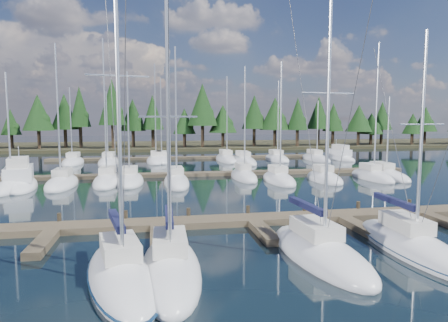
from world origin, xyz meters
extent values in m
plane|color=black|center=(0.00, 30.00, 0.00)|extent=(260.00, 260.00, 0.00)
cube|color=#2D2A19|center=(0.00, 90.00, 0.30)|extent=(220.00, 30.00, 0.60)
cube|color=brown|center=(0.00, 18.00, 0.20)|extent=(44.00, 2.00, 0.40)
cube|color=brown|center=(-12.00, 15.00, 0.20)|extent=(0.90, 4.00, 0.40)
cube|color=brown|center=(-6.00, 15.00, 0.20)|extent=(0.90, 4.00, 0.40)
cube|color=brown|center=(0.00, 15.00, 0.20)|extent=(0.90, 4.00, 0.40)
cube|color=brown|center=(6.00, 15.00, 0.20)|extent=(0.90, 4.00, 0.40)
cylinder|color=#32291C|center=(-12.00, 19.00, 0.45)|extent=(0.26, 0.26, 0.90)
cylinder|color=#32291C|center=(-8.00, 19.00, 0.45)|extent=(0.26, 0.26, 0.90)
cylinder|color=#32291C|center=(-4.00, 19.00, 0.45)|extent=(0.26, 0.26, 0.90)
cylinder|color=#32291C|center=(0.00, 19.00, 0.45)|extent=(0.26, 0.26, 0.90)
cylinder|color=#32291C|center=(4.00, 19.00, 0.45)|extent=(0.26, 0.26, 0.90)
cylinder|color=#32291C|center=(8.00, 19.00, 0.45)|extent=(0.26, 0.26, 0.90)
cylinder|color=#32291C|center=(12.00, 19.00, 0.45)|extent=(0.26, 0.26, 0.90)
cube|color=brown|center=(0.00, 40.00, 0.20)|extent=(50.00, 1.80, 0.40)
cube|color=brown|center=(0.00, 60.00, 0.20)|extent=(46.00, 1.80, 0.40)
ellipsoid|color=silver|center=(-7.57, 9.75, 0.15)|extent=(4.24, 8.69, 1.90)
cube|color=beige|center=(-7.65, 10.16, 1.35)|extent=(1.95, 2.90, 0.70)
cylinder|color=silver|center=(-7.48, 9.34, 7.66)|extent=(0.19, 0.19, 13.33)
cylinder|color=silver|center=(-7.85, 11.14, 2.10)|extent=(0.85, 3.61, 0.12)
cube|color=#121433|center=(-7.85, 11.14, 2.25)|extent=(1.04, 3.50, 0.30)
cylinder|color=silver|center=(-7.48, 9.34, 8.33)|extent=(2.33, 0.54, 0.07)
cylinder|color=#3F3F44|center=(-7.12, 7.59, 7.51)|extent=(0.75, 3.54, 13.64)
cylinder|color=#3F3F44|center=(-7.92, 11.50, 7.51)|extent=(0.92, 4.36, 13.64)
ellipsoid|color=#0C233F|center=(-7.57, 9.75, 0.22)|extent=(4.41, 9.03, 0.18)
ellipsoid|color=silver|center=(-5.57, 10.13, 0.15)|extent=(2.81, 8.57, 1.90)
cube|color=beige|center=(-5.56, 10.55, 1.35)|extent=(1.50, 2.76, 0.70)
cylinder|color=silver|center=(-5.58, 9.70, 6.26)|extent=(0.16, 0.16, 10.51)
cylinder|color=silver|center=(-5.54, 11.57, 2.10)|extent=(0.21, 3.75, 0.12)
cube|color=#121433|center=(-5.54, 11.57, 2.25)|extent=(0.43, 3.58, 0.30)
cylinder|color=silver|center=(-5.58, 9.70, 6.78)|extent=(2.35, 0.13, 0.07)
cylinder|color=#3F3F44|center=(-5.63, 7.87, 6.11)|extent=(0.12, 3.69, 10.82)
cylinder|color=#3F3F44|center=(-5.53, 11.96, 6.11)|extent=(0.14, 4.54, 10.83)
ellipsoid|color=silver|center=(1.63, 11.02, 0.15)|extent=(3.57, 8.96, 1.90)
cube|color=beige|center=(1.60, 11.46, 1.35)|extent=(1.80, 2.92, 0.70)
cylinder|color=silver|center=(1.67, 10.58, 7.23)|extent=(0.17, 0.17, 12.47)
cylinder|color=silver|center=(1.51, 12.50, 2.10)|extent=(0.42, 3.85, 0.12)
cube|color=#121433|center=(1.51, 12.50, 2.25)|extent=(0.64, 3.69, 0.30)
cylinder|color=silver|center=(1.67, 10.58, 7.86)|extent=(2.59, 0.28, 0.07)
cylinder|color=#3F3F44|center=(1.82, 8.71, 7.08)|extent=(0.33, 3.78, 12.77)
cylinder|color=#3F3F44|center=(1.48, 12.90, 7.08)|extent=(0.40, 4.66, 12.78)
ellipsoid|color=silver|center=(6.59, 11.18, 0.15)|extent=(2.89, 9.30, 1.90)
cube|color=beige|center=(6.61, 11.64, 1.35)|extent=(1.52, 3.00, 0.70)
cylinder|color=silver|center=(6.58, 10.72, 5.94)|extent=(0.17, 0.17, 9.88)
cylinder|color=silver|center=(6.65, 12.75, 2.10)|extent=(0.26, 4.06, 0.12)
cube|color=#121433|center=(6.65, 12.75, 2.25)|extent=(0.49, 3.88, 0.30)
cylinder|color=silver|center=(6.58, 10.72, 6.43)|extent=(2.31, 0.15, 0.07)
cylinder|color=#3F3F44|center=(6.66, 13.16, 5.79)|extent=(0.21, 4.91, 10.19)
ellipsoid|color=#0C233F|center=(6.59, 11.18, 0.22)|extent=(3.01, 9.68, 0.18)
ellipsoid|color=silver|center=(-19.46, 34.14, 0.15)|extent=(2.60, 8.60, 1.90)
cube|color=beige|center=(-19.46, 34.57, 1.35)|extent=(1.43, 2.75, 0.70)
cylinder|color=silver|center=(-19.46, 33.71, 5.99)|extent=(0.16, 0.16, 9.98)
ellipsoid|color=silver|center=(-15.24, 35.07, 0.15)|extent=(2.77, 8.44, 1.90)
cube|color=beige|center=(-15.24, 35.49, 1.35)|extent=(1.52, 2.70, 0.70)
cylinder|color=silver|center=(-15.24, 34.65, 7.44)|extent=(0.16, 0.16, 12.88)
ellipsoid|color=silver|center=(-10.93, 35.88, 0.15)|extent=(2.76, 8.80, 1.90)
cube|color=beige|center=(-10.93, 36.32, 1.35)|extent=(1.52, 2.82, 0.70)
cylinder|color=silver|center=(-10.93, 35.44, 7.82)|extent=(0.16, 0.16, 13.64)
ellipsoid|color=silver|center=(-8.65, 35.79, 0.15)|extent=(2.82, 8.17, 1.90)
cube|color=beige|center=(-8.65, 36.19, 1.35)|extent=(1.55, 2.61, 0.70)
cylinder|color=silver|center=(-8.65, 35.38, 6.24)|extent=(0.16, 0.16, 10.48)
ellipsoid|color=silver|center=(-3.88, 34.37, 0.15)|extent=(2.52, 9.27, 1.90)
cube|color=beige|center=(-3.88, 34.84, 1.35)|extent=(1.38, 2.97, 0.70)
cylinder|color=silver|center=(-3.88, 33.91, 7.41)|extent=(0.16, 0.16, 12.82)
ellipsoid|color=silver|center=(3.82, 36.89, 0.15)|extent=(2.46, 8.01, 1.90)
cube|color=beige|center=(3.82, 37.29, 1.35)|extent=(1.35, 2.56, 0.70)
cylinder|color=silver|center=(3.82, 36.49, 6.69)|extent=(0.16, 0.16, 11.38)
ellipsoid|color=silver|center=(6.96, 33.83, 0.15)|extent=(2.69, 7.83, 1.90)
cube|color=beige|center=(6.96, 34.22, 1.35)|extent=(1.48, 2.51, 0.70)
cylinder|color=silver|center=(6.96, 33.44, 6.78)|extent=(0.16, 0.16, 11.55)
ellipsoid|color=silver|center=(12.05, 33.69, 0.15)|extent=(2.81, 7.09, 1.90)
cube|color=beige|center=(12.05, 34.05, 1.35)|extent=(1.55, 2.27, 0.70)
cylinder|color=silver|center=(12.05, 33.34, 7.65)|extent=(0.16, 0.16, 13.30)
ellipsoid|color=silver|center=(17.87, 34.01, 0.15)|extent=(2.43, 8.04, 1.90)
cube|color=beige|center=(17.87, 34.41, 1.35)|extent=(1.34, 2.57, 0.70)
cylinder|color=silver|center=(17.87, 33.61, 7.92)|extent=(0.16, 0.16, 13.84)
ellipsoid|color=silver|center=(19.92, 34.92, 0.15)|extent=(2.60, 9.40, 1.90)
cube|color=beige|center=(19.92, 35.39, 1.35)|extent=(1.43, 3.01, 0.70)
cylinder|color=silver|center=(19.92, 34.45, 5.09)|extent=(0.16, 0.16, 8.17)
ellipsoid|color=silver|center=(-18.02, 55.65, 0.15)|extent=(2.89, 8.54, 1.90)
cube|color=beige|center=(-18.02, 56.08, 1.35)|extent=(1.59, 2.73, 0.70)
cylinder|color=silver|center=(-18.02, 55.22, 6.13)|extent=(0.16, 0.16, 10.27)
ellipsoid|color=silver|center=(-12.84, 55.16, 0.15)|extent=(2.92, 9.39, 1.90)
cube|color=beige|center=(-12.84, 55.63, 1.35)|extent=(1.61, 3.01, 0.70)
cylinder|color=silver|center=(-12.84, 54.69, 5.85)|extent=(0.16, 0.16, 9.71)
ellipsoid|color=silver|center=(-5.76, 56.01, 0.15)|extent=(2.89, 9.56, 1.90)
cube|color=beige|center=(-5.76, 56.49, 1.35)|extent=(1.59, 3.06, 0.70)
cylinder|color=silver|center=(-5.76, 55.53, 8.00)|extent=(0.16, 0.16, 14.00)
ellipsoid|color=silver|center=(-4.90, 55.81, 0.15)|extent=(2.88, 8.16, 1.90)
cube|color=beige|center=(-4.90, 56.21, 1.35)|extent=(1.58, 2.61, 0.70)
cylinder|color=silver|center=(-4.90, 55.40, 6.93)|extent=(0.16, 0.16, 11.87)
ellipsoid|color=silver|center=(5.40, 56.23, 0.15)|extent=(2.90, 11.15, 1.90)
cube|color=beige|center=(5.40, 56.79, 1.35)|extent=(1.59, 3.57, 0.70)
cylinder|color=silver|center=(5.40, 55.68, 7.16)|extent=(0.16, 0.16, 12.32)
ellipsoid|color=silver|center=(7.55, 53.01, 0.15)|extent=(2.99, 11.12, 1.90)
cube|color=beige|center=(7.55, 53.57, 1.35)|extent=(1.64, 3.56, 0.70)
cylinder|color=silver|center=(7.55, 52.46, 6.67)|extent=(0.16, 0.16, 11.35)
ellipsoid|color=silver|center=(13.52, 55.15, 0.15)|extent=(2.99, 8.75, 1.90)
cube|color=beige|center=(13.52, 55.58, 1.35)|extent=(1.64, 2.80, 0.70)
cylinder|color=silver|center=(13.52, 54.71, 6.85)|extent=(0.16, 0.16, 11.70)
ellipsoid|color=silver|center=(19.88, 54.41, 0.15)|extent=(2.75, 9.66, 1.90)
cube|color=beige|center=(19.88, 54.90, 1.35)|extent=(1.51, 3.09, 0.70)
cylinder|color=silver|center=(19.88, 53.93, 5.30)|extent=(0.16, 0.16, 8.59)
ellipsoid|color=silver|center=(-19.23, 35.24, 0.10)|extent=(5.42, 10.23, 1.95)
cube|color=silver|center=(-19.23, 35.24, 1.41)|extent=(3.61, 5.78, 1.30)
cube|color=beige|center=(-19.12, 34.77, 2.49)|extent=(2.53, 3.73, 0.97)
cylinder|color=silver|center=(-19.46, 36.19, 3.14)|extent=(0.10, 0.10, 1.73)
ellipsoid|color=silver|center=(24.07, 54.80, 0.10)|extent=(3.82, 8.47, 1.63)
cube|color=silver|center=(24.07, 54.80, 1.18)|extent=(2.64, 4.73, 1.09)
cube|color=beige|center=(24.13, 54.40, 2.09)|extent=(1.88, 3.04, 0.82)
cylinder|color=silver|center=(23.96, 55.61, 2.63)|extent=(0.09, 0.09, 1.45)
cylinder|color=black|center=(-35.31, 83.40, 1.99)|extent=(0.70, 0.70, 2.77)
cone|color=black|center=(-35.31, 83.40, 6.07)|extent=(4.04, 4.04, 5.40)
ellipsoid|color=black|center=(-34.81, 83.40, 4.84)|extent=(2.42, 2.42, 2.42)
cylinder|color=black|center=(-29.06, 80.20, 2.48)|extent=(0.70, 0.70, 3.76)
cone|color=black|center=(-29.06, 80.20, 8.02)|extent=(6.09, 6.09, 7.31)
ellipsoid|color=black|center=(-28.56, 80.20, 6.35)|extent=(3.65, 3.65, 3.65)
cylinder|color=black|center=(-24.58, 83.34, 2.54)|extent=(0.70, 0.70, 3.88)
cone|color=black|center=(-24.58, 83.34, 8.24)|extent=(5.70, 5.70, 7.54)
ellipsoid|color=black|center=(-24.08, 83.34, 6.52)|extent=(3.42, 3.42, 3.42)
cylinder|color=black|center=(-21.33, 82.51, 2.80)|extent=(0.70, 0.70, 4.41)
cone|color=black|center=(-21.33, 82.51, 9.29)|extent=(4.47, 4.47, 8.57)
ellipsoid|color=black|center=(-20.83, 82.51, 7.33)|extent=(2.68, 2.68, 2.68)
cylinder|color=black|center=(-14.30, 78.80, 3.02)|extent=(0.70, 0.70, 4.83)
cone|color=black|center=(-14.30, 78.80, 10.13)|extent=(5.64, 5.64, 9.39)
ellipsoid|color=black|center=(-13.80, 78.80, 7.98)|extent=(3.38, 3.38, 3.38)
cylinder|color=black|center=(-10.39, 82.39, 2.37)|extent=(0.70, 0.70, 3.53)
cone|color=black|center=(-10.39, 82.39, 7.57)|extent=(5.54, 5.54, 6.87)
ellipsoid|color=black|center=(-9.89, 82.39, 6.00)|extent=(3.32, 3.32, 3.32)
cylinder|color=black|center=(-6.14, 80.91, 2.51)|extent=(0.70, 0.70, 3.81)
cone|color=black|center=(-6.14, 80.91, 8.12)|extent=(4.68, 4.68, 7.42)
ellipsoid|color=black|center=(-5.64, 80.91, 6.43)|extent=(2.81, 2.81, 2.81)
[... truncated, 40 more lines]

